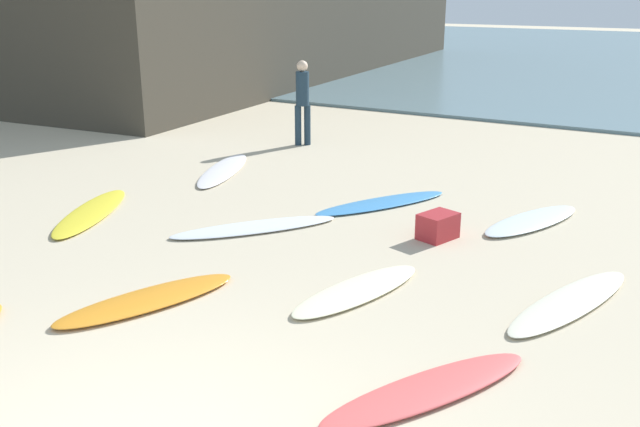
% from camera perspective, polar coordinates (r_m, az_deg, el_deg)
% --- Properties ---
extents(surfboard_0, '(1.27, 2.15, 0.08)m').
position_cam_1_polar(surfboard_0, '(7.75, -14.00, -6.88)').
color(surfboard_0, orange).
rests_on(surfboard_0, ground_plane).
extents(surfboard_1, '(1.16, 2.38, 0.07)m').
position_cam_1_polar(surfboard_1, '(7.97, 19.93, -6.83)').
color(surfboard_1, silver).
rests_on(surfboard_1, ground_plane).
extents(surfboard_2, '(1.92, 2.22, 0.06)m').
position_cam_1_polar(surfboard_2, '(9.79, -5.38, -1.13)').
color(surfboard_2, silver).
rests_on(surfboard_2, ground_plane).
extents(surfboard_3, '(1.57, 2.41, 0.07)m').
position_cam_1_polar(surfboard_3, '(10.94, -18.32, 0.11)').
color(surfboard_3, yellow).
rests_on(surfboard_3, ground_plane).
extents(surfboard_4, '(1.64, 2.35, 0.06)m').
position_cam_1_polar(surfboard_4, '(10.88, 5.12, 0.87)').
color(surfboard_4, '#4491D8').
rests_on(surfboard_4, ground_plane).
extents(surfboard_5, '(1.45, 2.12, 0.08)m').
position_cam_1_polar(surfboard_5, '(6.06, 8.91, -14.11)').
color(surfboard_5, '#DD5553').
rests_on(surfboard_5, ground_plane).
extents(surfboard_6, '(1.04, 2.03, 0.07)m').
position_cam_1_polar(surfboard_6, '(7.77, 3.11, -6.32)').
color(surfboard_6, '#F1EDC3').
rests_on(surfboard_6, ground_plane).
extents(surfboard_7, '(1.48, 2.58, 0.06)m').
position_cam_1_polar(surfboard_7, '(12.93, -7.97, 3.58)').
color(surfboard_7, white).
rests_on(surfboard_7, ground_plane).
extents(surfboard_10, '(1.26, 2.16, 0.08)m').
position_cam_1_polar(surfboard_10, '(10.46, 17.07, -0.55)').
color(surfboard_10, white).
rests_on(surfboard_10, ground_plane).
extents(beachgoer_mid, '(0.39, 0.39, 1.79)m').
position_cam_1_polar(beachgoer_mid, '(14.84, -1.45, 9.47)').
color(beachgoer_mid, '#1E3342').
rests_on(beachgoer_mid, ground_plane).
extents(beach_cooler, '(0.51, 0.60, 0.35)m').
position_cam_1_polar(beach_cooler, '(9.48, 9.68, -1.03)').
color(beach_cooler, '#B2282D').
rests_on(beach_cooler, ground_plane).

